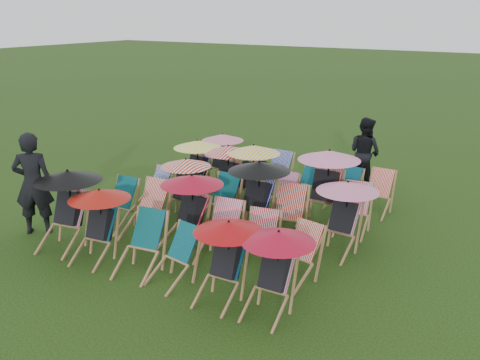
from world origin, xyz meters
The scene contains 33 objects.
ground centered at (0.00, 0.00, 0.00)m, with size 100.00×100.00×0.00m, color black.
deckchair_0 centered at (-2.11, -2.19, 0.74)m, with size 1.18×1.27×1.39m.
deckchair_1 centered at (-1.26, -2.28, 0.65)m, with size 1.03×1.11×1.22m.
deckchair_2 centered at (-0.33, -2.25, 0.48)m, with size 0.75×0.96×0.96m.
deckchair_3 centered at (0.33, -2.23, 0.43)m, with size 0.69×0.88×0.87m.
deckchair_4 centered at (1.29, -2.27, 0.64)m, with size 1.02×1.07×1.21m.
deckchair_5 centered at (2.05, -2.21, 0.64)m, with size 1.02×1.07×1.21m.
deckchair_6 centered at (-2.02, -1.06, 0.46)m, with size 0.65×0.88×0.92m.
deckchair_7 centered at (-1.23, -1.11, 0.51)m, with size 0.69×0.95×1.02m.
deckchair_8 centered at (-0.30, -1.05, 0.70)m, with size 1.11×1.19×1.32m.
deckchair_9 centered at (0.46, -1.14, 0.47)m, with size 0.73×0.94×0.95m.
deckchair_10 centered at (1.19, -1.11, 0.45)m, with size 0.74×0.93×0.90m.
deckchair_11 centered at (1.92, -1.18, 0.44)m, with size 0.72×0.90×0.88m.
deckchair_12 centered at (-2.03, 0.00, 0.44)m, with size 0.72×0.90×0.89m.
deckchair_13 centered at (-1.26, 0.06, 0.64)m, with size 1.02×1.08×1.21m.
deckchair_14 centered at (-0.38, 0.07, 0.48)m, with size 0.64×0.89×0.96m.
deckchair_15 centered at (0.38, 0.13, 0.73)m, with size 1.16×1.22×1.38m.
deckchair_16 centered at (1.10, 0.09, 0.49)m, with size 0.80×1.00×0.98m.
deckchair_17 centered at (2.11, 0.15, 0.67)m, with size 1.08×1.13×1.28m.
deckchair_18 centered at (-1.88, 1.26, 0.67)m, with size 1.07×1.14×1.27m.
deckchair_19 centered at (-1.06, 1.28, 0.66)m, with size 1.06×1.13×1.25m.
deckchair_20 centered at (-0.42, 1.30, 0.71)m, with size 1.13×1.20×1.34m.
deckchair_21 centered at (0.38, 1.17, 0.43)m, with size 0.63×0.83×0.85m.
deckchair_22 centered at (1.27, 1.30, 0.77)m, with size 1.23×1.28×1.46m.
deckchair_23 centered at (1.98, 1.13, 0.45)m, with size 0.69×0.89×0.91m.
deckchair_24 centered at (-1.92, 2.34, 0.63)m, with size 1.01×1.08×1.20m.
deckchair_25 centered at (-1.09, 2.41, 0.41)m, with size 0.67×0.84×0.82m.
deckchair_26 centered at (-0.38, 2.35, 0.47)m, with size 0.67×0.90×0.93m.
deckchair_27 centered at (0.45, 2.28, 0.43)m, with size 0.68×0.87×0.86m.
deckchair_28 centered at (1.32, 2.31, 0.42)m, with size 0.69×0.86×0.84m.
deckchair_29 centered at (2.03, 2.34, 0.44)m, with size 0.58×0.81×0.88m.
person_left centered at (-3.09, -2.06, 0.98)m, with size 0.71×0.47×1.96m, color black.
person_rear centered at (1.19, 3.91, 0.84)m, with size 0.82×0.64×1.68m, color black.
Camera 1 is at (5.16, -8.01, 4.05)m, focal length 40.00 mm.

